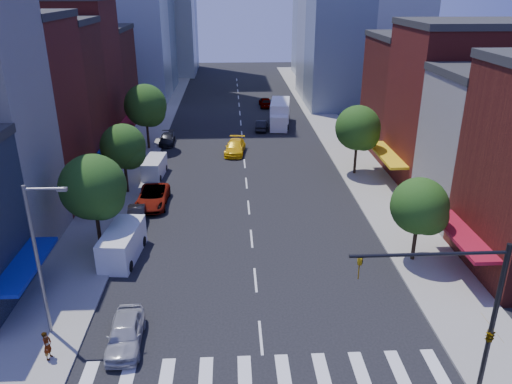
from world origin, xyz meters
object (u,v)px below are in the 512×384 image
traffic_car_oncoming (262,125)px  traffic_car_far (265,102)px  parked_car_third (153,197)px  box_truck (280,114)px  parked_car_rear (167,139)px  parked_car_front (125,333)px  parked_car_second (137,216)px  pedestrian_far (115,233)px  cargo_van_near (122,245)px  taxi (235,147)px  cargo_van_far (154,168)px  pedestrian_near (47,345)px

traffic_car_oncoming → traffic_car_far: (1.48, 14.40, 0.09)m
parked_car_third → box_truck: box_truck is taller
box_truck → parked_car_rear: bearing=-143.6°
parked_car_rear → traffic_car_far: traffic_car_far is taller
traffic_car_oncoming → parked_car_front: bearing=84.8°
parked_car_second → pedestrian_far: bearing=-111.6°
cargo_van_near → box_truck: box_truck is taller
traffic_car_far → taxi: bearing=75.8°
parked_car_front → box_truck: box_truck is taller
taxi → traffic_car_far: (5.28, 24.51, 0.01)m
taxi → parked_car_second: bearing=-107.6°
parked_car_front → cargo_van_far: cargo_van_far is taller
taxi → pedestrian_near: size_ratio=3.22×
parked_car_third → taxi: 16.63m
traffic_car_far → box_truck: bearing=93.9°
parked_car_front → cargo_van_near: cargo_van_near is taller
parked_car_second → parked_car_rear: parked_car_second is taller
pedestrian_near → parked_car_rear: bearing=5.3°
taxi → box_truck: bearing=69.7°
traffic_car_far → pedestrian_far: (-14.78, -46.61, 0.21)m
parked_car_third → cargo_van_far: cargo_van_far is taller
cargo_van_near → box_truck: bearing=73.5°
cargo_van_near → traffic_car_oncoming: bearing=76.1°
cargo_van_near → parked_car_rear: bearing=95.7°
parked_car_rear → pedestrian_near: size_ratio=2.69×
parked_car_third → traffic_car_far: (12.93, 39.28, -0.01)m
parked_car_third → traffic_car_oncoming: size_ratio=1.37×
box_truck → traffic_car_oncoming: bearing=-131.0°
taxi → pedestrian_far: bearing=-106.0°
cargo_van_near → parked_car_second: bearing=95.6°
parked_car_rear → cargo_van_far: (-0.01, -11.55, 0.31)m
parked_car_second → cargo_van_near: 5.99m
parked_car_front → parked_car_third: 19.20m
pedestrian_near → box_truck: bearing=-11.6°
parked_car_rear → pedestrian_far: pedestrian_far is taller
taxi → traffic_car_oncoming: bearing=76.7°
parked_car_rear → taxi: bearing=-27.9°
parked_car_front → parked_car_rear: parked_car_front is taller
parked_car_second → pedestrian_near: pedestrian_near is taller
pedestrian_near → parked_car_front: bearing=-66.3°
parked_car_third → pedestrian_far: bearing=-104.0°
traffic_car_far → pedestrian_near: size_ratio=2.77×
parked_car_rear → pedestrian_near: pedestrian_near is taller
traffic_car_oncoming → box_truck: size_ratio=0.48×
parked_car_rear → taxi: taxi is taller
parked_car_front → parked_car_second: (-2.00, 15.55, -0.12)m
taxi → parked_car_rear: bearing=160.7°
traffic_car_oncoming → box_truck: (2.73, 2.41, 0.92)m
parked_car_second → traffic_car_oncoming: traffic_car_oncoming is taller
parked_car_second → taxi: taxi is taller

